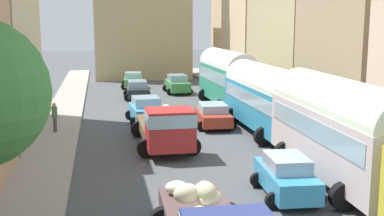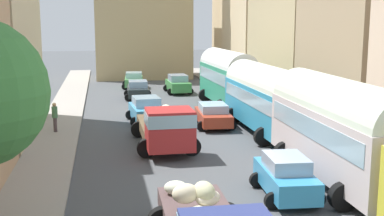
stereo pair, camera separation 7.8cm
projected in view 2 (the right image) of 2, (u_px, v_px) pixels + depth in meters
The scene contains 18 objects.
ground_plane at pixel (180, 127), 30.44m from camera, with size 154.00×154.00×0.00m, color #4B4E51.
sidewalk_left at pixel (58, 130), 29.15m from camera, with size 2.50×70.00×0.14m, color #9E988E.
sidewalk_right at pixel (293, 121), 31.71m from camera, with size 2.50×70.00×0.14m, color gray.
building_right_2 at pixel (358, 11), 29.77m from camera, with size 4.62×9.07×13.87m.
building_right_3 at pixel (303, 14), 39.95m from camera, with size 5.80×11.26×13.87m.
building_right_4 at pixel (253, 25), 52.95m from camera, with size 6.22×14.24×11.72m.
distant_church at pixel (142, 17), 54.99m from camera, with size 10.40×6.51×19.09m.
parked_bus_1 at pixel (340, 126), 19.71m from camera, with size 3.46×9.37×4.21m.
parked_bus_2 at pixel (266, 96), 28.45m from camera, with size 3.32×9.43×3.92m.
parked_bus_3 at pixel (227, 75), 37.14m from camera, with size 3.34×8.48×4.22m.
cargo_truck_1 at pixel (165, 126), 24.88m from camera, with size 3.11×7.10×2.34m.
car_0 at pixel (146, 110), 31.69m from camera, with size 2.57×3.84×1.64m.
car_1 at pixel (138, 90), 41.03m from camera, with size 2.35×3.74×1.51m.
car_2 at pixel (134, 80), 47.47m from camera, with size 2.45×3.76×1.52m.
car_4 at pixel (286, 176), 18.30m from camera, with size 2.32×3.77×1.57m.
car_5 at pixel (213, 115), 30.41m from camera, with size 2.50×4.05×1.42m.
car_6 at pixel (178, 84), 44.27m from camera, with size 2.37×3.96×1.64m.
pedestrian_1 at pixel (55, 116), 28.35m from camera, with size 0.33×0.33×1.83m.
Camera 2 is at (-4.62, -2.42, 6.48)m, focal length 46.64 mm.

